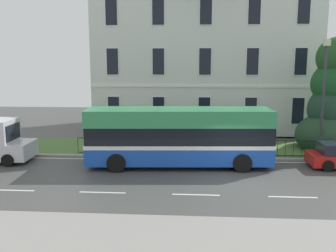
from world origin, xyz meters
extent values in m
cube|color=#464745|center=(0.00, 0.00, -0.03)|extent=(60.00, 56.00, 0.06)
cube|color=silver|center=(0.00, 3.65, 0.00)|extent=(54.00, 0.14, 0.01)
cube|color=silver|center=(-10.00, -1.80, 0.00)|extent=(2.00, 0.12, 0.01)
cube|color=silver|center=(-6.00, -1.80, 0.00)|extent=(2.00, 0.12, 0.01)
cube|color=silver|center=(-2.00, -1.80, 0.00)|extent=(2.00, 0.12, 0.01)
cube|color=silver|center=(2.00, -1.80, 0.00)|extent=(2.00, 0.12, 0.01)
cube|color=#9E9E99|center=(0.00, 4.12, 0.06)|extent=(57.00, 0.24, 0.12)
cube|color=#4B6E36|center=(0.00, 6.49, 0.06)|extent=(57.00, 4.50, 0.12)
cube|color=gray|center=(0.00, -5.50, 0.00)|extent=(57.00, 3.00, 0.01)
cube|color=silver|center=(-1.34, 14.49, 5.83)|extent=(16.84, 8.27, 11.41)
cube|color=white|center=(-1.34, 10.33, 3.81)|extent=(16.84, 0.06, 0.20)
cube|color=#2D333D|center=(-1.34, 10.32, 1.22)|extent=(1.10, 0.06, 2.20)
cube|color=white|center=(-8.08, 10.32, 2.05)|extent=(0.93, 0.04, 1.97)
cube|color=black|center=(-8.08, 10.30, 2.05)|extent=(0.83, 0.03, 1.87)
cube|color=white|center=(-4.71, 10.32, 2.05)|extent=(0.93, 0.04, 1.97)
cube|color=black|center=(-4.71, 10.30, 2.05)|extent=(0.83, 0.03, 1.87)
cube|color=white|center=(-1.34, 10.32, 2.05)|extent=(0.93, 0.04, 1.97)
cube|color=black|center=(-1.34, 10.30, 2.05)|extent=(0.83, 0.03, 1.87)
cube|color=white|center=(2.03, 10.32, 2.05)|extent=(0.93, 0.04, 1.97)
cube|color=black|center=(2.03, 10.30, 2.05)|extent=(0.83, 0.03, 1.87)
cube|color=white|center=(5.39, 10.32, 2.05)|extent=(0.93, 0.04, 1.97)
cube|color=black|center=(5.39, 10.30, 2.05)|extent=(0.83, 0.03, 1.87)
cube|color=white|center=(-8.08, 10.32, 5.56)|extent=(0.93, 0.04, 1.97)
cube|color=black|center=(-8.08, 10.30, 5.56)|extent=(0.83, 0.03, 1.87)
cube|color=white|center=(-4.71, 10.32, 5.56)|extent=(0.93, 0.04, 1.97)
cube|color=black|center=(-4.71, 10.30, 5.56)|extent=(0.83, 0.03, 1.87)
cube|color=white|center=(-1.34, 10.32, 5.56)|extent=(0.93, 0.04, 1.97)
cube|color=black|center=(-1.34, 10.30, 5.56)|extent=(0.83, 0.03, 1.87)
cube|color=white|center=(2.03, 10.32, 5.56)|extent=(0.93, 0.04, 1.97)
cube|color=black|center=(2.03, 10.30, 5.56)|extent=(0.83, 0.03, 1.87)
cube|color=white|center=(5.39, 10.32, 5.56)|extent=(0.93, 0.04, 1.97)
cube|color=black|center=(5.39, 10.30, 5.56)|extent=(0.83, 0.03, 1.87)
cube|color=white|center=(-8.08, 10.32, 9.07)|extent=(0.93, 0.04, 1.97)
cube|color=black|center=(-8.08, 10.30, 9.07)|extent=(0.83, 0.03, 1.87)
cube|color=white|center=(-4.71, 10.32, 9.07)|extent=(0.93, 0.04, 1.97)
cube|color=black|center=(-4.71, 10.30, 9.07)|extent=(0.83, 0.03, 1.87)
cube|color=white|center=(-1.34, 10.32, 9.07)|extent=(0.93, 0.04, 1.97)
cube|color=black|center=(-1.34, 10.30, 9.07)|extent=(0.83, 0.03, 1.87)
cube|color=white|center=(2.03, 10.32, 9.07)|extent=(0.93, 0.04, 1.97)
cube|color=black|center=(2.03, 10.30, 9.07)|extent=(0.83, 0.03, 1.87)
cube|color=white|center=(5.39, 10.32, 9.07)|extent=(0.93, 0.04, 1.97)
cube|color=black|center=(5.39, 10.30, 9.07)|extent=(0.83, 0.03, 1.87)
cube|color=black|center=(-1.34, 4.40, 1.07)|extent=(15.31, 0.04, 0.04)
cube|color=black|center=(-1.34, 4.40, 0.20)|extent=(15.31, 0.04, 0.04)
cylinder|color=black|center=(-9.00, 4.40, 0.59)|extent=(0.02, 0.02, 0.95)
cylinder|color=black|center=(-8.55, 4.40, 0.59)|extent=(0.02, 0.02, 0.95)
cylinder|color=black|center=(-8.10, 4.40, 0.59)|extent=(0.02, 0.02, 0.95)
cylinder|color=black|center=(-7.65, 4.40, 0.59)|extent=(0.02, 0.02, 0.95)
cylinder|color=black|center=(-7.20, 4.40, 0.59)|extent=(0.02, 0.02, 0.95)
cylinder|color=black|center=(-6.75, 4.40, 0.59)|extent=(0.02, 0.02, 0.95)
cylinder|color=black|center=(-6.30, 4.40, 0.59)|extent=(0.02, 0.02, 0.95)
cylinder|color=black|center=(-5.85, 4.40, 0.59)|extent=(0.02, 0.02, 0.95)
cylinder|color=black|center=(-5.40, 4.40, 0.59)|extent=(0.02, 0.02, 0.95)
cylinder|color=black|center=(-4.95, 4.40, 0.59)|extent=(0.02, 0.02, 0.95)
cylinder|color=black|center=(-4.50, 4.40, 0.59)|extent=(0.02, 0.02, 0.95)
cylinder|color=black|center=(-4.05, 4.40, 0.59)|extent=(0.02, 0.02, 0.95)
cylinder|color=black|center=(-3.60, 4.40, 0.59)|extent=(0.02, 0.02, 0.95)
cylinder|color=black|center=(-3.14, 4.40, 0.59)|extent=(0.02, 0.02, 0.95)
cylinder|color=black|center=(-2.69, 4.40, 0.59)|extent=(0.02, 0.02, 0.95)
cylinder|color=black|center=(-2.24, 4.40, 0.59)|extent=(0.02, 0.02, 0.95)
cylinder|color=black|center=(-1.79, 4.40, 0.59)|extent=(0.02, 0.02, 0.95)
cylinder|color=black|center=(-1.34, 4.40, 0.59)|extent=(0.02, 0.02, 0.95)
cylinder|color=black|center=(-0.89, 4.40, 0.59)|extent=(0.02, 0.02, 0.95)
cylinder|color=black|center=(-0.44, 4.40, 0.59)|extent=(0.02, 0.02, 0.95)
cylinder|color=black|center=(0.01, 4.40, 0.59)|extent=(0.02, 0.02, 0.95)
cylinder|color=black|center=(0.46, 4.40, 0.59)|extent=(0.02, 0.02, 0.95)
cylinder|color=black|center=(0.91, 4.40, 0.59)|extent=(0.02, 0.02, 0.95)
cylinder|color=black|center=(1.36, 4.40, 0.59)|extent=(0.02, 0.02, 0.95)
cylinder|color=black|center=(1.81, 4.40, 0.59)|extent=(0.02, 0.02, 0.95)
cylinder|color=black|center=(2.26, 4.40, 0.59)|extent=(0.02, 0.02, 0.95)
cylinder|color=black|center=(2.71, 4.40, 0.59)|extent=(0.02, 0.02, 0.95)
cylinder|color=black|center=(3.16, 4.40, 0.59)|extent=(0.02, 0.02, 0.95)
cylinder|color=black|center=(3.61, 4.40, 0.59)|extent=(0.02, 0.02, 0.95)
cylinder|color=black|center=(4.06, 4.40, 0.59)|extent=(0.02, 0.02, 0.95)
cylinder|color=black|center=(4.51, 4.40, 0.59)|extent=(0.02, 0.02, 0.95)
cylinder|color=black|center=(4.96, 4.40, 0.59)|extent=(0.02, 0.02, 0.95)
cylinder|color=black|center=(5.41, 4.40, 0.59)|extent=(0.02, 0.02, 0.95)
cylinder|color=black|center=(5.86, 4.40, 0.59)|extent=(0.02, 0.02, 0.95)
cylinder|color=#423328|center=(6.78, 6.94, 0.72)|extent=(0.49, 0.49, 1.20)
ellipsoid|color=#233F2A|center=(6.79, 6.71, 0.96)|extent=(4.91, 4.91, 2.96)
cube|color=#1B4BB6|center=(-2.90, 2.53, 0.77)|extent=(9.80, 3.00, 1.02)
cube|color=white|center=(-2.90, 2.53, 1.24)|extent=(9.82, 3.02, 0.20)
cube|color=black|center=(-2.90, 2.53, 1.77)|extent=(9.71, 2.95, 0.97)
cube|color=#328954|center=(-2.90, 2.53, 2.67)|extent=(9.80, 3.00, 0.85)
cube|color=black|center=(1.93, 2.85, 1.72)|extent=(0.19, 1.98, 0.89)
cube|color=black|center=(1.93, 2.85, 2.63)|extent=(0.17, 1.70, 0.55)
cylinder|color=silver|center=(1.88, 3.61, 0.48)|extent=(0.05, 0.20, 0.20)
cylinder|color=silver|center=(1.98, 2.10, 0.48)|extent=(0.05, 0.20, 0.20)
cylinder|color=black|center=(0.20, 3.87, 0.48)|extent=(0.98, 0.36, 0.96)
cylinder|color=black|center=(0.35, 1.62, 0.48)|extent=(0.98, 0.36, 0.96)
cylinder|color=black|center=(-6.16, 3.45, 0.48)|extent=(0.98, 0.36, 0.96)
cylinder|color=black|center=(-6.01, 1.19, 0.48)|extent=(0.98, 0.36, 0.96)
cube|color=silver|center=(-11.65, 2.83, 0.67)|extent=(1.05, 2.12, 0.91)
cube|color=black|center=(-12.12, 2.81, 1.69)|extent=(0.12, 1.67, 0.88)
cylinder|color=black|center=(-12.08, 3.82, 0.34)|extent=(0.69, 0.24, 0.68)
cylinder|color=black|center=(-12.01, 1.81, 0.34)|extent=(0.69, 0.24, 0.68)
cylinder|color=black|center=(4.71, 3.61, 0.30)|extent=(0.60, 0.19, 0.60)
cylinder|color=black|center=(4.73, 2.02, 0.30)|extent=(0.60, 0.19, 0.60)
cylinder|color=#333338|center=(5.25, 4.93, 3.26)|extent=(0.14, 0.14, 6.29)
cube|color=beige|center=(5.25, 4.93, 6.59)|extent=(0.36, 0.24, 0.36)
camera|label=1|loc=(-2.17, -16.59, 5.49)|focal=39.33mm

